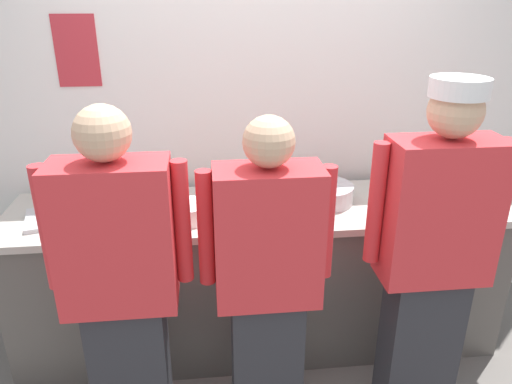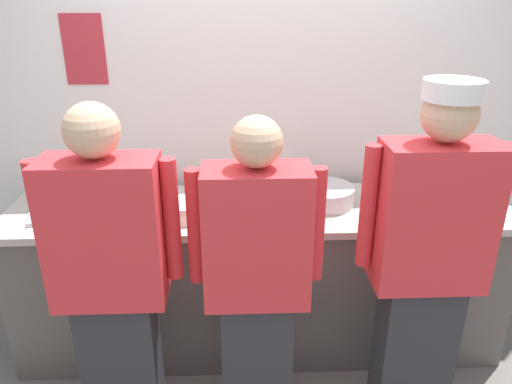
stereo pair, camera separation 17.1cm
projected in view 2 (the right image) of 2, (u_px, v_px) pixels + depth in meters
name	position (u px, v px, depth m)	size (l,w,h in m)	color
ground_plane	(263.00, 380.00, 2.78)	(9.00, 9.00, 0.00)	slate
wall_back	(257.00, 101.00, 3.00)	(4.48, 0.11, 2.86)	white
prep_counter	(260.00, 276.00, 2.94)	(2.86, 0.69, 0.92)	#56514C
chef_near_left	(112.00, 282.00, 2.11)	(0.61, 0.24, 1.68)	#2D2D33
chef_center	(257.00, 284.00, 2.16)	(0.60, 0.24, 1.62)	#2D2D33
chef_far_right	(426.00, 262.00, 2.17)	(0.63, 0.24, 1.75)	#2D2D33
plate_stack_front	(187.00, 210.00, 2.60)	(0.22, 0.22, 0.10)	white
plate_stack_rear	(135.00, 194.00, 2.87)	(0.19, 0.19, 0.05)	white
mixing_bowl_steel	(324.00, 195.00, 2.78)	(0.34, 0.34, 0.11)	#B7BABF
sheet_tray	(73.00, 210.00, 2.69)	(0.45, 0.29, 0.02)	#B7BABF
squeeze_bottle_primary	(240.00, 192.00, 2.72)	(0.06, 0.06, 0.19)	#E5E066
squeeze_bottle_secondary	(421.00, 197.00, 2.63)	(0.06, 0.06, 0.20)	orange
squeeze_bottle_spare	(231.00, 209.00, 2.51)	(0.05, 0.05, 0.19)	orange
ramekin_red_sauce	(390.00, 194.00, 2.88)	(0.09, 0.09, 0.04)	white
ramekin_green_sauce	(241.00, 191.00, 2.92)	(0.10, 0.10, 0.04)	white
ramekin_yellow_sauce	(273.00, 190.00, 2.92)	(0.11, 0.11, 0.04)	white
deli_cup	(437.00, 200.00, 2.73)	(0.09, 0.09, 0.09)	white
chefs_knife	(448.00, 193.00, 2.92)	(0.27, 0.03, 0.02)	#B7BABF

